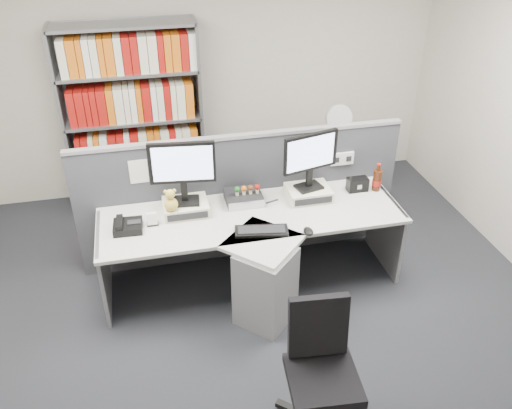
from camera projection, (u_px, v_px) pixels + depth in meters
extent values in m
plane|color=#292B31|center=(274.00, 344.00, 4.30)|extent=(5.50, 5.50, 0.00)
cube|color=beige|center=(213.00, 73.00, 5.87)|extent=(5.00, 0.04, 2.70)
cube|color=#3F4047|center=(242.00, 198.00, 5.01)|extent=(3.00, 0.05, 1.25)
cube|color=#9D9DA2|center=(241.00, 136.00, 4.67)|extent=(3.00, 0.07, 0.03)
cube|color=white|center=(342.00, 158.00, 4.99)|extent=(0.22, 0.04, 0.12)
cube|color=white|center=(138.00, 170.00, 4.59)|extent=(0.16, 0.00, 0.22)
cube|color=white|center=(185.00, 165.00, 4.67)|extent=(0.16, 0.00, 0.22)
cube|color=white|center=(317.00, 151.00, 4.89)|extent=(0.16, 0.00, 0.22)
cube|color=silver|center=(252.00, 216.00, 4.61)|extent=(2.60, 0.80, 0.03)
cube|color=silver|center=(262.00, 242.00, 4.28)|extent=(0.74, 0.74, 0.03)
cube|color=gray|center=(266.00, 287.00, 4.37)|extent=(0.57, 0.57, 0.69)
cube|color=gray|center=(104.00, 268.00, 4.55)|extent=(0.03, 0.70, 0.72)
cube|color=gray|center=(385.00, 230.00, 5.03)|extent=(0.03, 0.70, 0.72)
cube|color=gray|center=(244.00, 227.00, 5.09)|extent=(2.50, 0.02, 0.45)
cube|color=beige|center=(186.00, 207.00, 4.60)|extent=(0.38, 0.30, 0.10)
cube|color=black|center=(188.00, 216.00, 4.48)|extent=(0.34, 0.01, 0.06)
cube|color=beige|center=(308.00, 193.00, 4.81)|extent=(0.38, 0.30, 0.10)
cube|color=black|center=(314.00, 201.00, 4.69)|extent=(0.34, 0.01, 0.06)
cube|color=black|center=(185.00, 201.00, 4.57)|extent=(0.26, 0.20, 0.02)
cube|color=black|center=(184.00, 191.00, 4.52)|extent=(0.06, 0.04, 0.20)
cube|color=black|center=(182.00, 163.00, 4.38)|extent=(0.55, 0.10, 0.36)
cube|color=#C1D0FF|center=(183.00, 164.00, 4.36)|extent=(0.49, 0.06, 0.31)
cube|color=black|center=(309.00, 187.00, 4.78)|extent=(0.26, 0.21, 0.02)
cube|color=black|center=(309.00, 178.00, 4.73)|extent=(0.06, 0.04, 0.18)
cube|color=black|center=(311.00, 152.00, 4.60)|extent=(0.51, 0.16, 0.34)
cube|color=#C1D0FF|center=(311.00, 153.00, 4.58)|extent=(0.45, 0.12, 0.29)
cube|color=black|center=(243.00, 197.00, 4.76)|extent=(0.32, 0.28, 0.08)
cube|color=silver|center=(247.00, 205.00, 4.64)|extent=(0.32, 0.01, 0.08)
cylinder|color=beige|center=(237.00, 193.00, 4.70)|extent=(0.03, 0.03, 0.03)
sphere|color=#19721E|center=(237.00, 189.00, 4.68)|extent=(0.05, 0.05, 0.05)
cylinder|color=beige|center=(244.00, 193.00, 4.71)|extent=(0.03, 0.03, 0.03)
sphere|color=orange|center=(244.00, 189.00, 4.69)|extent=(0.05, 0.05, 0.05)
cylinder|color=beige|center=(251.00, 192.00, 4.72)|extent=(0.03, 0.03, 0.03)
sphere|color=#593319|center=(251.00, 188.00, 4.70)|extent=(0.05, 0.05, 0.05)
cylinder|color=beige|center=(257.00, 191.00, 4.73)|extent=(0.03, 0.03, 0.03)
sphere|color=#A5140F|center=(257.00, 187.00, 4.71)|extent=(0.05, 0.05, 0.05)
cube|color=black|center=(261.00, 231.00, 4.36)|extent=(0.45, 0.23, 0.02)
cube|color=black|center=(261.00, 229.00, 4.36)|extent=(0.40, 0.18, 0.01)
ellipsoid|color=black|center=(308.00, 231.00, 4.34)|extent=(0.07, 0.12, 0.04)
cube|color=black|center=(128.00, 227.00, 4.38)|extent=(0.24, 0.22, 0.06)
cube|color=black|center=(119.00, 222.00, 4.35)|extent=(0.06, 0.19, 0.04)
cube|color=black|center=(134.00, 222.00, 4.37)|extent=(0.11, 0.07, 0.01)
cube|color=black|center=(153.00, 224.00, 4.46)|extent=(0.09, 0.06, 0.02)
cube|color=white|center=(152.00, 219.00, 4.41)|extent=(0.08, 0.03, 0.09)
cube|color=white|center=(152.00, 217.00, 4.44)|extent=(0.08, 0.03, 0.09)
sphere|color=gold|center=(171.00, 204.00, 4.44)|extent=(0.12, 0.12, 0.12)
sphere|color=gold|center=(170.00, 194.00, 4.39)|extent=(0.08, 0.08, 0.08)
sphere|color=gold|center=(165.00, 192.00, 4.36)|extent=(0.03, 0.03, 0.03)
sphere|color=gold|center=(174.00, 191.00, 4.38)|extent=(0.03, 0.03, 0.03)
cube|color=black|center=(357.00, 184.00, 4.92)|extent=(0.19, 0.10, 0.12)
cylinder|color=#3F190A|center=(377.00, 180.00, 4.90)|extent=(0.08, 0.08, 0.20)
cylinder|color=#A5140F|center=(377.00, 182.00, 4.92)|extent=(0.08, 0.08, 0.06)
cylinder|color=#3F190A|center=(379.00, 168.00, 4.84)|extent=(0.03, 0.03, 0.06)
cylinder|color=#A5140F|center=(379.00, 164.00, 4.82)|extent=(0.04, 0.04, 0.01)
cube|color=gray|center=(66.00, 126.00, 5.50)|extent=(0.03, 0.40, 2.00)
cube|color=gray|center=(199.00, 115.00, 5.76)|extent=(0.03, 0.40, 2.00)
cube|color=gray|center=(133.00, 114.00, 5.79)|extent=(1.40, 0.02, 2.00)
cube|color=gray|center=(144.00, 200.00, 6.15)|extent=(1.38, 0.40, 0.03)
cube|color=gray|center=(139.00, 161.00, 5.89)|extent=(1.38, 0.40, 0.03)
cube|color=gray|center=(134.00, 118.00, 5.62)|extent=(1.38, 0.40, 0.03)
cube|color=gray|center=(128.00, 72.00, 5.36)|extent=(1.38, 0.40, 0.03)
cube|color=gray|center=(122.00, 24.00, 5.12)|extent=(1.38, 0.40, 0.03)
cube|color=#A5140F|center=(143.00, 187.00, 6.02)|extent=(1.24, 0.28, 0.36)
cube|color=orange|center=(137.00, 146.00, 5.76)|extent=(1.24, 0.28, 0.36)
cube|color=beige|center=(132.00, 102.00, 5.50)|extent=(1.24, 0.28, 0.36)
cube|color=white|center=(125.00, 53.00, 5.23)|extent=(1.24, 0.28, 0.36)
cube|color=gray|center=(334.00, 173.00, 6.00)|extent=(0.45, 0.60, 0.70)
cube|color=black|center=(345.00, 172.00, 5.66)|extent=(0.40, 0.02, 0.28)
cube|color=black|center=(342.00, 198.00, 5.83)|extent=(0.40, 0.02, 0.28)
cylinder|color=white|center=(336.00, 144.00, 5.81)|extent=(0.16, 0.16, 0.03)
cylinder|color=white|center=(337.00, 136.00, 5.76)|extent=(0.03, 0.03, 0.16)
cylinder|color=white|center=(339.00, 117.00, 5.63)|extent=(0.28, 0.09, 0.27)
cylinder|color=silver|center=(338.00, 116.00, 5.65)|extent=(0.27, 0.08, 0.27)
cylinder|color=silver|center=(321.00, 402.00, 3.54)|extent=(0.05, 0.05, 0.39)
cube|color=black|center=(323.00, 380.00, 3.42)|extent=(0.49, 0.49, 0.07)
cube|color=black|center=(318.00, 326.00, 3.45)|extent=(0.40, 0.14, 0.45)
cube|color=black|center=(321.00, 400.00, 3.79)|extent=(0.16, 0.29, 0.04)
cylinder|color=black|center=(322.00, 388.00, 3.89)|extent=(0.05, 0.05, 0.03)
cylinder|color=black|center=(280.00, 405.00, 3.77)|extent=(0.05, 0.05, 0.03)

